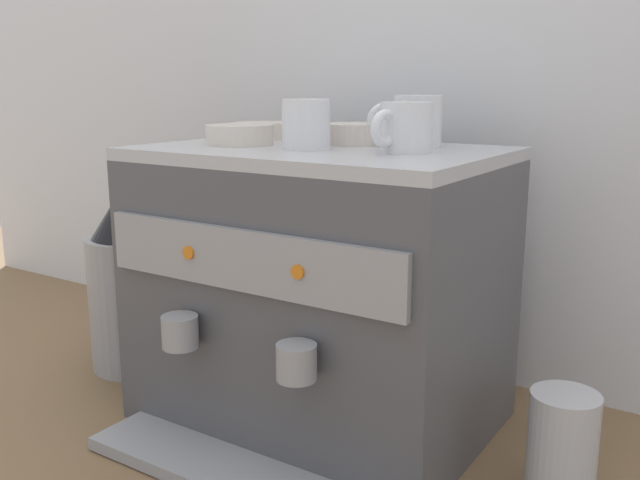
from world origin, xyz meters
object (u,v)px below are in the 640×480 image
ceramic_bowl_2 (263,131)px  ceramic_bowl_0 (357,134)px  espresso_machine (319,289)px  milk_pitcher (562,448)px  coffee_grinder (135,279)px  ceramic_cup_0 (405,127)px  ceramic_cup_2 (307,124)px  ceramic_bowl_1 (240,135)px  ceramic_cup_1 (415,121)px

ceramic_bowl_2 → ceramic_bowl_0: bearing=-2.0°
espresso_machine → milk_pitcher: (0.42, -0.03, -0.15)m
ceramic_bowl_0 → coffee_grinder: (-0.46, -0.10, -0.30)m
ceramic_cup_0 → ceramic_bowl_2: 0.35m
ceramic_cup_2 → coffee_grinder: (-0.44, 0.02, -0.32)m
ceramic_bowl_1 → milk_pitcher: size_ratio=0.72×
espresso_machine → ceramic_bowl_2: bearing=152.3°
ceramic_bowl_2 → milk_pitcher: (0.61, -0.13, -0.40)m
ceramic_cup_1 → coffee_grinder: size_ratio=0.28×
ceramic_bowl_1 → coffee_grinder: ceramic_bowl_1 is taller
espresso_machine → milk_pitcher: espresso_machine is taller
coffee_grinder → milk_pitcher: coffee_grinder is taller
ceramic_bowl_0 → ceramic_bowl_1: (-0.16, -0.12, -0.00)m
espresso_machine → ceramic_bowl_0: (0.02, 0.09, 0.25)m
espresso_machine → ceramic_bowl_0: ceramic_bowl_0 is taller
ceramic_cup_0 → milk_pitcher: 0.50m
milk_pitcher → coffee_grinder: bearing=178.9°
ceramic_bowl_2 → milk_pitcher: ceramic_bowl_2 is taller
ceramic_bowl_1 → milk_pitcher: bearing=-0.3°
ceramic_cup_1 → ceramic_bowl_2: bearing=-178.3°
ceramic_bowl_1 → coffee_grinder: 0.42m
ceramic_bowl_0 → coffee_grinder: ceramic_bowl_0 is taller
espresso_machine → coffee_grinder: (-0.44, -0.01, -0.05)m
ceramic_bowl_0 → ceramic_bowl_1: bearing=-144.0°
espresso_machine → ceramic_bowl_2: size_ratio=5.13×
ceramic_bowl_0 → ceramic_cup_2: bearing=-99.0°
espresso_machine → ceramic_cup_0: (0.15, 0.00, 0.27)m
espresso_machine → ceramic_cup_1: size_ratio=5.12×
espresso_machine → ceramic_cup_2: 0.28m
ceramic_bowl_1 → ceramic_cup_0: bearing=5.6°
ceramic_bowl_2 → milk_pitcher: size_ratio=0.70×
espresso_machine → ceramic_bowl_1: 0.29m
coffee_grinder → milk_pitcher: size_ratio=2.47×
ceramic_cup_2 → ceramic_bowl_2: size_ratio=1.04×
espresso_machine → ceramic_bowl_2: ceramic_bowl_2 is taller
ceramic_cup_0 → coffee_grinder: size_ratio=0.30×
ceramic_cup_1 → milk_pitcher: bearing=-24.1°
ceramic_cup_2 → ceramic_bowl_2: bearing=145.2°
coffee_grinder → ceramic_cup_0: bearing=1.4°
ceramic_cup_0 → milk_pitcher: ceramic_cup_0 is taller
espresso_machine → ceramic_cup_1: ceramic_cup_1 is taller
ceramic_cup_2 → coffee_grinder: ceramic_cup_2 is taller
ceramic_bowl_2 → ceramic_cup_0: bearing=-15.5°
espresso_machine → milk_pitcher: size_ratio=3.57×
espresso_machine → ceramic_cup_1: 0.32m
ceramic_cup_1 → ceramic_bowl_0: ceramic_cup_1 is taller
ceramic_cup_1 → ceramic_bowl_1: bearing=-153.0°
ceramic_cup_1 → milk_pitcher: ceramic_cup_1 is taller
ceramic_cup_2 → milk_pitcher: 0.60m
milk_pitcher → ceramic_cup_2: bearing=-179.5°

